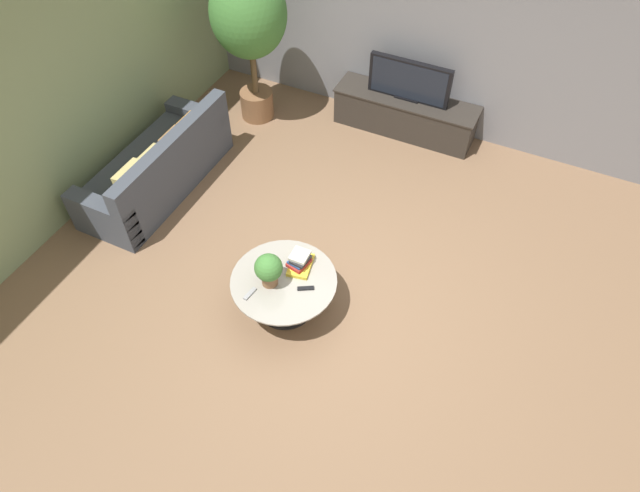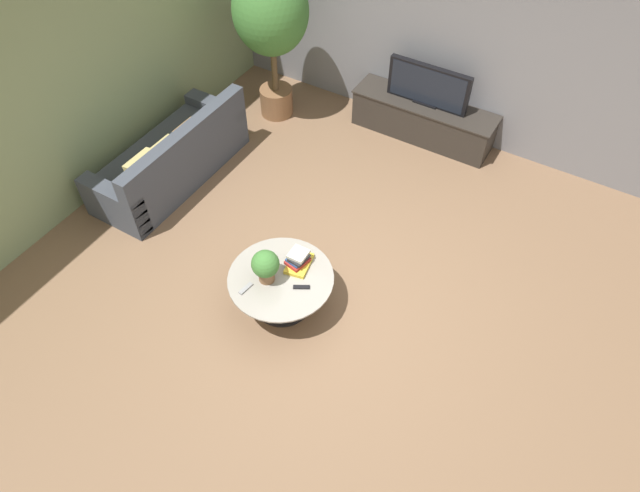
{
  "view_description": "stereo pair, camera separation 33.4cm",
  "coord_description": "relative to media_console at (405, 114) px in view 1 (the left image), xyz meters",
  "views": [
    {
      "loc": [
        1.45,
        -3.22,
        4.84
      ],
      "look_at": [
        -0.17,
        0.13,
        0.55
      ],
      "focal_mm": 32.0,
      "sensor_mm": 36.0,
      "label": 1
    },
    {
      "loc": [
        1.75,
        -3.06,
        4.84
      ],
      "look_at": [
        -0.17,
        0.13,
        0.55
      ],
      "focal_mm": 32.0,
      "sensor_mm": 36.0,
      "label": 2
    }
  ],
  "objects": [
    {
      "name": "couch_by_wall",
      "position": [
        -2.28,
        -2.34,
        0.02
      ],
      "size": [
        0.84,
        2.09,
        0.84
      ],
      "rotation": [
        0.0,
        0.0,
        -1.57
      ],
      "color": "#3D424C",
      "rests_on": "ground"
    },
    {
      "name": "book_stack",
      "position": [
        -0.0,
        -3.05,
        0.25
      ],
      "size": [
        0.27,
        0.35,
        0.16
      ],
      "color": "gold",
      "rests_on": "coffee_table"
    },
    {
      "name": "coffee_table",
      "position": [
        -0.07,
        -3.28,
        0.05
      ],
      "size": [
        1.04,
        1.04,
        0.45
      ],
      "color": "black",
      "rests_on": "ground"
    },
    {
      "name": "ground_plane",
      "position": [
        0.27,
        -2.94,
        -0.27
      ],
      "size": [
        24.0,
        24.0,
        0.0
      ],
      "primitive_type": "plane",
      "color": "brown"
    },
    {
      "name": "potted_palm_tall",
      "position": [
        -1.95,
        -0.57,
        1.12
      ],
      "size": [
        0.95,
        0.95,
        2.04
      ],
      "color": "brown",
      "rests_on": "ground"
    },
    {
      "name": "television",
      "position": [
        0.0,
        -0.0,
        0.51
      ],
      "size": [
        1.07,
        0.13,
        0.53
      ],
      "color": "black",
      "rests_on": "media_console"
    },
    {
      "name": "media_console",
      "position": [
        0.0,
        0.0,
        0.0
      ],
      "size": [
        1.9,
        0.5,
        0.51
      ],
      "color": "#2D2823",
      "rests_on": "ground"
    },
    {
      "name": "remote_silver",
      "position": [
        -0.27,
        -3.57,
        0.19
      ],
      "size": [
        0.06,
        0.16,
        0.02
      ],
      "primitive_type": "cube",
      "rotation": [
        0.0,
        0.0,
        -0.15
      ],
      "color": "gray",
      "rests_on": "coffee_table"
    },
    {
      "name": "side_wall_left",
      "position": [
        -2.99,
        -2.74,
        1.23
      ],
      "size": [
        0.12,
        7.4,
        3.0
      ],
      "primitive_type": "cube",
      "color": "gray",
      "rests_on": "ground"
    },
    {
      "name": "remote_black",
      "position": [
        0.17,
        -3.28,
        0.19
      ],
      "size": [
        0.16,
        0.11,
        0.02
      ],
      "primitive_type": "cube",
      "rotation": [
        0.0,
        0.0,
        -1.05
      ],
      "color": "black",
      "rests_on": "coffee_table"
    },
    {
      "name": "back_wall_stone",
      "position": [
        0.27,
        0.32,
        1.23
      ],
      "size": [
        7.4,
        0.12,
        3.0
      ],
      "primitive_type": "cube",
      "color": "slate",
      "rests_on": "ground"
    },
    {
      "name": "potted_plant_tabletop",
      "position": [
        -0.17,
        -3.36,
        0.39
      ],
      "size": [
        0.27,
        0.27,
        0.37
      ],
      "color": "brown",
      "rests_on": "coffee_table"
    }
  ]
}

